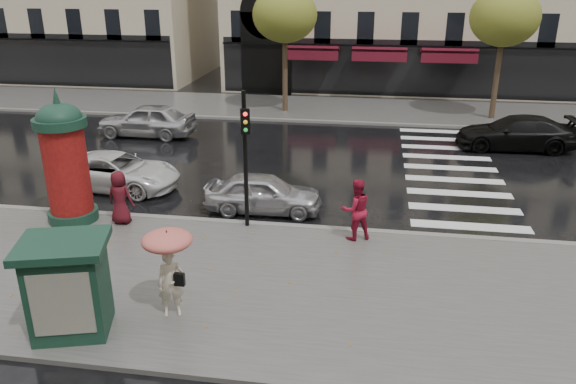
% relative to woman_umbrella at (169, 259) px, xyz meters
% --- Properties ---
extents(ground, '(160.00, 160.00, 0.00)m').
position_rel_woman_umbrella_xyz_m(ground, '(1.28, 2.09, -1.49)').
color(ground, black).
rests_on(ground, ground).
extents(near_sidewalk, '(90.00, 7.00, 0.12)m').
position_rel_woman_umbrella_xyz_m(near_sidewalk, '(1.28, 1.59, -1.43)').
color(near_sidewalk, '#474744').
rests_on(near_sidewalk, ground).
extents(far_sidewalk, '(90.00, 6.00, 0.12)m').
position_rel_woman_umbrella_xyz_m(far_sidewalk, '(1.28, 21.09, -1.43)').
color(far_sidewalk, '#474744').
rests_on(far_sidewalk, ground).
extents(near_kerb, '(90.00, 0.25, 0.14)m').
position_rel_woman_umbrella_xyz_m(near_kerb, '(1.28, 5.09, -1.42)').
color(near_kerb, slate).
rests_on(near_kerb, ground).
extents(far_kerb, '(90.00, 0.25, 0.14)m').
position_rel_woman_umbrella_xyz_m(far_kerb, '(1.28, 18.09, -1.42)').
color(far_kerb, slate).
rests_on(far_kerb, ground).
extents(zebra_crossing, '(3.60, 11.75, 0.01)m').
position_rel_woman_umbrella_xyz_m(zebra_crossing, '(7.28, 11.69, -1.49)').
color(zebra_crossing, silver).
rests_on(zebra_crossing, ground).
extents(tree_far_left, '(3.40, 3.40, 6.64)m').
position_rel_woman_umbrella_xyz_m(tree_far_left, '(-0.72, 20.09, 3.67)').
color(tree_far_left, '#38281C').
rests_on(tree_far_left, ground).
extents(tree_far_right, '(3.40, 3.40, 6.64)m').
position_rel_woman_umbrella_xyz_m(tree_far_right, '(10.28, 20.09, 3.67)').
color(tree_far_right, '#38281C').
rests_on(tree_far_right, ground).
extents(woman_umbrella, '(1.08, 1.08, 2.08)m').
position_rel_woman_umbrella_xyz_m(woman_umbrella, '(0.00, 0.00, 0.00)').
color(woman_umbrella, beige).
rests_on(woman_umbrella, near_sidewalk).
extents(woman_red, '(1.07, 0.98, 1.79)m').
position_rel_woman_umbrella_xyz_m(woman_red, '(3.82, 4.49, -0.48)').
color(woman_red, maroon).
rests_on(woman_red, near_sidewalk).
extents(man_burgundy, '(0.86, 0.61, 1.64)m').
position_rel_woman_umbrella_xyz_m(man_burgundy, '(-3.22, 4.49, -0.55)').
color(man_burgundy, '#4B0F17').
rests_on(man_burgundy, near_sidewalk).
extents(morris_column, '(1.52, 1.52, 4.10)m').
position_rel_woman_umbrella_xyz_m(morris_column, '(-4.81, 4.49, 0.59)').
color(morris_column, '#143426').
rests_on(morris_column, near_sidewalk).
extents(traffic_light, '(0.30, 0.40, 4.08)m').
position_rel_woman_umbrella_xyz_m(traffic_light, '(0.60, 4.81, 1.10)').
color(traffic_light, black).
rests_on(traffic_light, near_sidewalk).
extents(newsstand, '(2.08, 1.89, 2.10)m').
position_rel_woman_umbrella_xyz_m(newsstand, '(-1.86, -0.90, -0.30)').
color(newsstand, '#143426').
rests_on(newsstand, near_sidewalk).
extents(car_silver, '(3.80, 1.63, 1.28)m').
position_rel_woman_umbrella_xyz_m(car_silver, '(0.80, 6.29, -0.86)').
color(car_silver, '#BABABF').
rests_on(car_silver, ground).
extents(car_white, '(4.76, 2.55, 1.27)m').
position_rel_woman_umbrella_xyz_m(car_white, '(-4.78, 7.54, -0.86)').
color(car_white, silver).
rests_on(car_white, ground).
extents(car_black, '(5.05, 2.14, 1.45)m').
position_rel_woman_umbrella_xyz_m(car_black, '(10.32, 14.81, -0.77)').
color(car_black, black).
rests_on(car_black, ground).
extents(car_far_silver, '(4.57, 1.90, 1.55)m').
position_rel_woman_umbrella_xyz_m(car_far_silver, '(-6.37, 14.29, -0.72)').
color(car_far_silver, '#B1B2B6').
rests_on(car_far_silver, ground).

